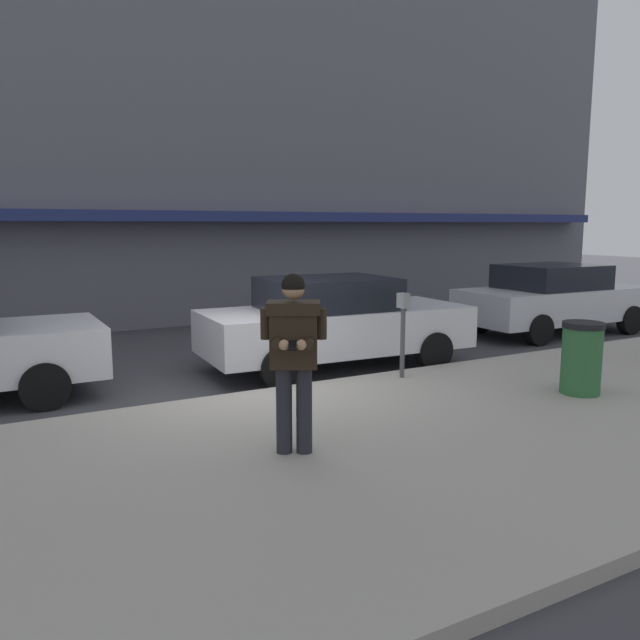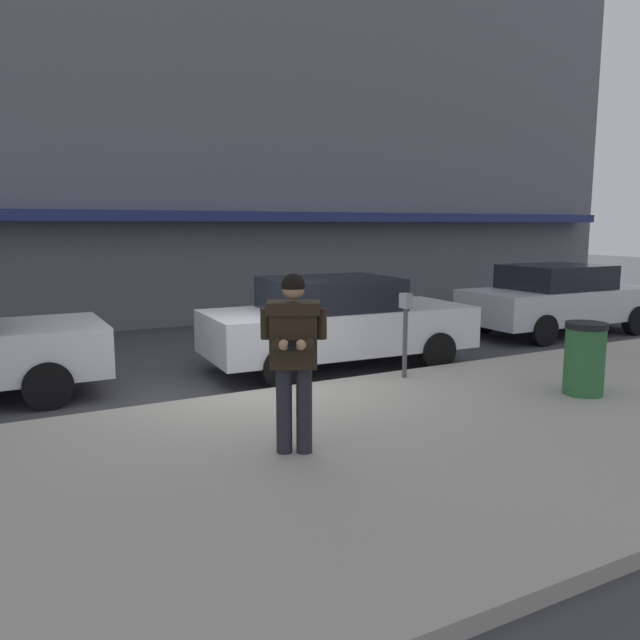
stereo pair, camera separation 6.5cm
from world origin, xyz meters
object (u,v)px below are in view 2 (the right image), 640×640
man_texting_on_phone (294,344)px  parked_sedan_far (559,299)px  parked_sedan_mid (337,322)px  parking_meter (405,323)px  trash_bin (584,358)px

man_texting_on_phone → parked_sedan_far: bearing=25.9°
parked_sedan_mid → parked_sedan_far: 5.99m
parked_sedan_far → parking_meter: 6.08m
man_texting_on_phone → parked_sedan_mid: bearing=54.6°
parked_sedan_mid → man_texting_on_phone: 4.42m
parked_sedan_mid → trash_bin: parked_sedan_mid is taller
parking_meter → trash_bin: size_ratio=1.30×
man_texting_on_phone → trash_bin: (4.39, 0.12, -0.62)m
parked_sedan_mid → parked_sedan_far: (5.97, 0.55, 0.00)m
parked_sedan_mid → parked_sedan_far: size_ratio=1.01×
parked_sedan_far → parking_meter: (-5.70, -2.11, 0.18)m
parked_sedan_far → parking_meter: parked_sedan_far is taller
parked_sedan_mid → parking_meter: 1.59m
parked_sedan_mid → parking_meter: size_ratio=3.61×
parked_sedan_mid → trash_bin: bearing=-62.0°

